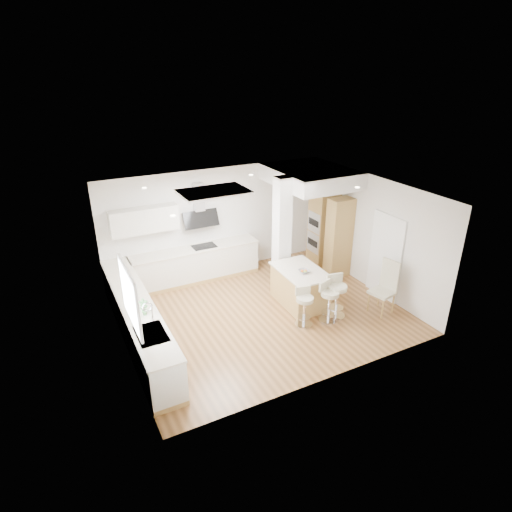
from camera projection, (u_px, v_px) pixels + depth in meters
ground at (261, 313)px, 9.70m from camera, size 6.00×6.00×0.00m
ceiling at (261, 313)px, 9.70m from camera, size 6.00×5.00×0.02m
wall_back at (217, 221)px, 11.15m from camera, size 6.00×0.04×2.80m
wall_left at (118, 287)px, 7.88m from camera, size 0.04×5.00×2.80m
wall_right at (371, 233)px, 10.37m from camera, size 0.04×5.00×2.80m
skylight at (214, 192)px, 8.72m from camera, size 4.10×2.10×0.06m
window_left at (129, 294)px, 7.04m from camera, size 0.06×1.28×1.07m
doorway_right at (385, 258)px, 10.04m from camera, size 0.05×1.00×2.10m
counter_left at (137, 320)px, 8.58m from camera, size 0.63×4.50×1.35m
counter_back at (189, 256)px, 10.84m from camera, size 3.62×0.63×2.50m
pillar at (282, 234)px, 10.33m from camera, size 0.35×0.35×2.80m
soffit at (310, 176)px, 10.64m from camera, size 1.78×2.20×0.40m
oven_column at (329, 233)px, 11.38m from camera, size 0.63×1.21×2.10m
peninsula at (300, 286)px, 9.93m from camera, size 0.98×1.45×0.93m
bar_stool_a at (304, 305)px, 9.08m from camera, size 0.47×0.47×0.86m
bar_stool_b at (329, 299)px, 9.22m from camera, size 0.52×0.52×0.92m
bar_stool_c at (336, 294)px, 9.37m from camera, size 0.51×0.51×0.98m
dining_chair at (386, 285)px, 9.53m from camera, size 0.56×0.56×1.23m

